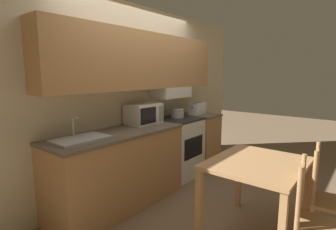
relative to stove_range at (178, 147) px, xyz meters
The scene contains 12 objects.
ground_plane 0.84m from the stove_range, 154.77° to the left, with size 16.00×16.00×0.00m, color #7F664C.
wall_back 1.25m from the stove_range, 159.82° to the left, with size 5.31×0.38×2.55m.
lower_counter_main 1.22m from the stove_range, behind, with size 1.75×0.65×0.93m.
lower_counter_right_stub 0.59m from the stove_range, ahead, with size 0.49×0.65×0.93m.
stove_range is the anchor object (origin of this frame).
cooking_pot 0.54m from the stove_range, 45.33° to the left, with size 0.30×0.22×0.14m.
microwave 0.89m from the stove_range, 169.88° to the left, with size 0.47×0.33×0.27m.
toaster 0.78m from the stove_range, ahead, with size 0.31×0.18×0.20m.
sink_basin 1.79m from the stove_range, behind, with size 0.56×0.36×0.24m.
dining_table 1.73m from the stove_range, 116.81° to the right, with size 0.98×0.83×0.77m.
chair_left_of_table 2.35m from the stove_range, 116.04° to the right, with size 0.43×0.43×0.95m.
chair_right_of_table 2.19m from the stove_range, 103.85° to the right, with size 0.42×0.42×0.95m.
Camera 1 is at (-2.59, -2.68, 1.61)m, focal length 28.00 mm.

